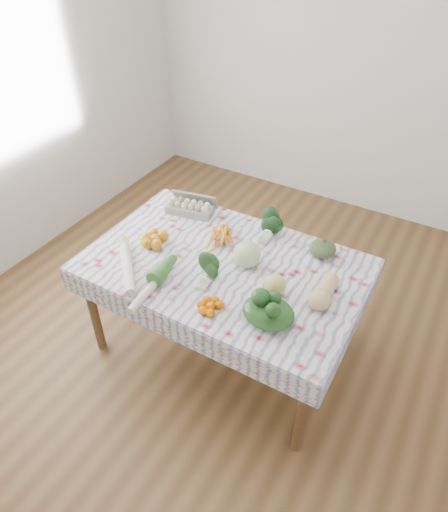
{
  "coord_description": "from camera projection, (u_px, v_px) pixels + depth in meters",
  "views": [
    {
      "loc": [
        1.06,
        -1.82,
        2.54
      ],
      "look_at": [
        0.0,
        0.0,
        0.82
      ],
      "focal_mm": 32.0,
      "sensor_mm": 36.0,
      "label": 1
    }
  ],
  "objects": [
    {
      "name": "mandarin_cluster",
      "position": [
        211.0,
        306.0,
        2.44
      ],
      "size": [
        0.19,
        0.19,
        0.05
      ],
      "primitive_type": "cube",
      "rotation": [
        0.0,
        0.0,
        -0.14
      ],
      "color": "#E56500",
      "rests_on": "tablecloth"
    },
    {
      "name": "dining_table",
      "position": [
        224.0,
        274.0,
        2.81
      ],
      "size": [
        1.6,
        1.0,
        0.75
      ],
      "color": "brown",
      "rests_on": "ground"
    },
    {
      "name": "kabocha_squash",
      "position": [
        323.0,
        249.0,
        2.78
      ],
      "size": [
        0.18,
        0.18,
        0.11
      ],
      "primitive_type": "ellipsoid",
      "rotation": [
        0.0,
        0.0,
        -0.12
      ],
      "color": "#39502A",
      "rests_on": "tablecloth"
    },
    {
      "name": "daikon",
      "position": [
        128.0,
        269.0,
        2.67
      ],
      "size": [
        0.36,
        0.37,
        0.06
      ],
      "primitive_type": "cylinder",
      "rotation": [
        1.57,
        0.0,
        0.77
      ],
      "color": "white",
      "rests_on": "tablecloth"
    },
    {
      "name": "spinach_bag",
      "position": [
        268.0,
        312.0,
        2.35
      ],
      "size": [
        0.34,
        0.3,
        0.12
      ],
      "primitive_type": "ellipsoid",
      "rotation": [
        0.0,
        0.0,
        -0.31
      ],
      "color": "#163614",
      "rests_on": "tablecloth"
    },
    {
      "name": "grapefruit",
      "position": [
        275.0,
        285.0,
        2.52
      ],
      "size": [
        0.15,
        0.15,
        0.12
      ],
      "primitive_type": "sphere",
      "rotation": [
        0.0,
        0.0,
        -0.25
      ],
      "color": "#C6BE64",
      "rests_on": "tablecloth"
    },
    {
      "name": "leek",
      "position": [
        153.0,
        285.0,
        2.57
      ],
      "size": [
        0.09,
        0.45,
        0.05
      ],
      "primitive_type": "cylinder",
      "rotation": [
        1.57,
        0.0,
        0.08
      ],
      "color": "silver",
      "rests_on": "tablecloth"
    },
    {
      "name": "orange_cluster",
      "position": [
        156.0,
        239.0,
        2.88
      ],
      "size": [
        0.28,
        0.28,
        0.08
      ],
      "primitive_type": "cube",
      "rotation": [
        0.0,
        0.0,
        0.23
      ],
      "color": "orange",
      "rests_on": "tablecloth"
    },
    {
      "name": "kale_bunch",
      "position": [
        270.0,
        226.0,
        2.93
      ],
      "size": [
        0.19,
        0.17,
        0.15
      ],
      "primitive_type": "ellipsoid",
      "rotation": [
        0.0,
        0.0,
        0.13
      ],
      "color": "#163616",
      "rests_on": "tablecloth"
    },
    {
      "name": "carrot_bunch",
      "position": [
        222.0,
        238.0,
        2.92
      ],
      "size": [
        0.29,
        0.28,
        0.04
      ],
      "primitive_type": "cube",
      "rotation": [
        0.0,
        0.0,
        0.41
      ],
      "color": "orange",
      "rests_on": "tablecloth"
    },
    {
      "name": "broccoli",
      "position": [
        209.0,
        274.0,
        2.6
      ],
      "size": [
        0.14,
        0.14,
        0.1
      ],
      "primitive_type": "ellipsoid",
      "rotation": [
        0.0,
        0.0,
        0.04
      ],
      "color": "#20491C",
      "rests_on": "tablecloth"
    },
    {
      "name": "egg_carton",
      "position": [
        189.0,
        208.0,
        3.14
      ],
      "size": [
        0.34,
        0.19,
        0.09
      ],
      "primitive_type": "cube",
      "rotation": [
        0.0,
        0.0,
        0.19
      ],
      "color": "gray",
      "rests_on": "tablecloth"
    },
    {
      "name": "butternut_squash",
      "position": [
        324.0,
        291.0,
        2.48
      ],
      "size": [
        0.13,
        0.26,
        0.12
      ],
      "primitive_type": "ellipsoid",
      "rotation": [
        0.0,
        0.0,
        0.03
      ],
      "color": "tan",
      "rests_on": "tablecloth"
    },
    {
      "name": "ground",
      "position": [
        224.0,
        345.0,
        3.24
      ],
      "size": [
        4.5,
        4.5,
        0.0
      ],
      "primitive_type": "plane",
      "color": "brown",
      "rests_on": "ground"
    },
    {
      "name": "cabbage",
      "position": [
        247.0,
        254.0,
        2.69
      ],
      "size": [
        0.19,
        0.19,
        0.16
      ],
      "primitive_type": "sphere",
      "rotation": [
        0.0,
        0.0,
        -0.22
      ],
      "color": "#B5D28B",
      "rests_on": "tablecloth"
    },
    {
      "name": "wall_back",
      "position": [
        358.0,
        58.0,
        3.86
      ],
      "size": [
        4.0,
        0.04,
        2.8
      ],
      "primitive_type": "cube",
      "color": "silver",
      "rests_on": "ground"
    },
    {
      "name": "tablecloth",
      "position": [
        224.0,
        264.0,
        2.76
      ],
      "size": [
        1.66,
        1.06,
        0.01
      ],
      "primitive_type": "cube",
      "color": "silver",
      "rests_on": "dining_table"
    }
  ]
}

